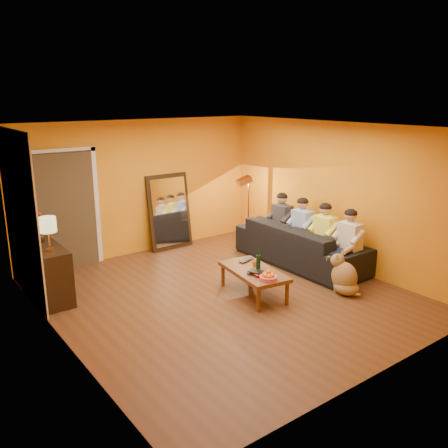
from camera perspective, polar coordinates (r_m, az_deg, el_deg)
room_shell at (r=7.38m, az=-1.58°, el=1.60°), size 5.00×5.50×2.60m
white_accent at (r=7.63m, az=-23.32°, el=0.81°), size 0.02×1.90×2.58m
doorway_recess at (r=8.95m, az=-18.73°, el=1.61°), size 1.06×0.30×2.10m
door_jamb_left at (r=8.69m, az=-22.03°, el=0.89°), size 0.08×0.06×2.20m
door_jamb_right at (r=9.03m, az=-15.07°, el=2.00°), size 0.08×0.06×2.20m
door_header at (r=8.66m, az=-19.09°, el=8.35°), size 1.22×0.06×0.08m
mirror_frame at (r=9.65m, az=-6.61°, el=1.50°), size 0.92×0.27×1.51m
mirror_glass at (r=9.61m, az=-6.49°, el=1.46°), size 0.78×0.21×1.35m
sideboard at (r=7.75m, az=-20.52°, el=-5.48°), size 0.44×1.18×0.85m
table_lamp at (r=7.27m, az=-20.34°, el=-1.17°), size 0.24×0.24×0.51m
sofa at (r=8.87m, az=9.20°, el=-2.39°), size 2.61×1.02×0.76m
coffee_table at (r=7.48m, az=3.56°, el=-7.01°), size 0.79×1.30×0.42m
floor_lamp at (r=9.73m, az=2.95°, el=1.46°), size 0.35×0.30×1.44m
dog at (r=7.72m, az=14.29°, el=-5.81°), size 0.40×0.58×0.66m
person_far_left at (r=8.27m, az=14.85°, el=-2.36°), size 0.70×0.44×1.22m
person_mid_left at (r=8.60m, az=12.01°, el=-1.49°), size 0.70×0.44×1.22m
person_mid_right at (r=8.96m, az=9.39°, el=-0.68°), size 0.70×0.44×1.22m
person_far_right at (r=9.33m, az=6.98°, el=0.06°), size 0.70×0.44×1.22m
fruit_bowl at (r=7.00m, az=5.35°, el=-6.11°), size 0.26×0.26×0.16m
wine_bottle at (r=7.34m, az=4.16°, el=-4.40°), size 0.07×0.07×0.31m
tumbler at (r=7.55m, az=3.70°, el=-4.76°), size 0.10×0.10×0.08m
laptop at (r=7.76m, az=2.94°, el=-4.40°), size 0.37×0.30×0.03m
book_lower at (r=7.15m, az=3.52°, el=-6.20°), size 0.24×0.27×0.02m
book_mid at (r=7.15m, az=3.53°, el=-6.01°), size 0.21×0.26×0.02m
book_upper at (r=7.13m, az=3.57°, el=-5.93°), size 0.23×0.26×0.02m
vase at (r=7.82m, az=-21.40°, el=-1.37°), size 0.18×0.18×0.19m
flowers at (r=7.76m, az=-21.59°, el=0.52°), size 0.17×0.17×0.48m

